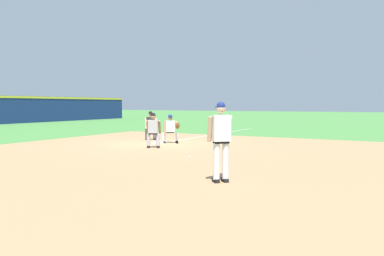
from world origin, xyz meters
name	(u,v)px	position (x,y,z in m)	size (l,w,h in m)	color
ground_plane	(158,144)	(0.00, 0.00, 0.00)	(160.00, 160.00, 0.00)	#47843D
infield_dirt_patch	(179,157)	(-3.13, -2.99, 0.00)	(18.00, 18.00, 0.01)	#A87F56
foul_line_stripe	(215,134)	(6.11, 0.00, 0.01)	(12.23, 0.10, 0.00)	white
first_base_bag	(158,143)	(0.00, 0.00, 0.04)	(0.38, 0.38, 0.09)	white
baseball	(190,157)	(-3.22, -3.46, 0.04)	(0.07, 0.07, 0.07)	white
pitcher	(221,137)	(-6.23, -5.96, 1.06)	(0.85, 0.56, 1.86)	black
first_baseman	(171,127)	(0.60, -0.32, 0.73)	(0.77, 1.07, 1.34)	black
baserunner	(153,129)	(-1.38, -0.71, 0.79)	(0.61, 0.67, 1.46)	black
umpire	(151,124)	(1.40, 1.37, 0.79)	(0.67, 0.67, 1.46)	black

